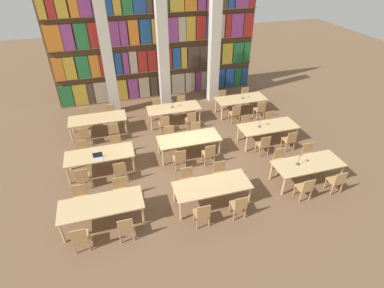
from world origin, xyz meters
name	(u,v)px	position (x,y,z in m)	size (l,w,h in m)	color
ground_plane	(190,155)	(0.00, 0.00, 0.00)	(40.00, 40.00, 0.00)	brown
bookshelf_bank	(158,46)	(0.02, 5.72, 2.62)	(10.17, 0.35, 5.50)	brown
pillar_left	(106,50)	(-2.48, 4.43, 3.00)	(0.47, 0.47, 6.00)	beige
pillar_center	(163,46)	(0.00, 4.43, 3.00)	(0.47, 0.47, 6.00)	beige
pillar_right	(214,41)	(2.48, 4.43, 3.00)	(0.47, 0.47, 6.00)	beige
reading_table_0	(101,206)	(-3.35, -2.53, 0.69)	(2.35, 0.96, 0.76)	tan
chair_0	(80,237)	(-3.96, -3.30, 0.47)	(0.42, 0.40, 0.87)	tan
chair_1	(81,197)	(-3.96, -1.77, 0.47)	(0.42, 0.40, 0.87)	tan
chair_2	(125,227)	(-2.78, -3.30, 0.47)	(0.42, 0.40, 0.87)	tan
chair_3	(120,190)	(-2.78, -1.77, 0.47)	(0.42, 0.40, 0.87)	tan
reading_table_1	(212,187)	(-0.07, -2.66, 0.69)	(2.35, 0.96, 0.76)	tan
chair_4	(202,213)	(-0.63, -3.42, 0.47)	(0.42, 0.40, 0.87)	tan
chair_5	(188,179)	(-0.63, -1.89, 0.47)	(0.42, 0.40, 0.87)	tan
chair_6	(239,205)	(0.51, -3.42, 0.47)	(0.42, 0.40, 0.87)	tan
chair_7	(220,173)	(0.51, -1.89, 0.47)	(0.42, 0.40, 0.87)	tan
reading_table_2	(308,165)	(3.37, -2.55, 0.69)	(2.35, 0.96, 0.76)	tan
chair_8	(305,188)	(2.81, -3.32, 0.47)	(0.42, 0.40, 0.87)	tan
chair_9	(280,160)	(2.81, -1.79, 0.47)	(0.42, 0.40, 0.87)	tan
chair_10	(337,181)	(3.98, -3.32, 0.47)	(0.42, 0.40, 0.87)	tan
chair_11	(309,154)	(3.98, -1.79, 0.47)	(0.42, 0.40, 0.87)	tan
desk_lamp_0	(300,157)	(3.00, -2.51, 1.07)	(0.14, 0.14, 0.46)	brown
reading_table_3	(100,155)	(-3.30, -0.04, 0.69)	(2.35, 0.96, 0.76)	tan
chair_12	(83,177)	(-3.91, -0.80, 0.47)	(0.42, 0.40, 0.87)	tan
chair_13	(83,151)	(-3.91, 0.73, 0.47)	(0.42, 0.40, 0.87)	tan
chair_14	(120,171)	(-2.70, -0.80, 0.47)	(0.42, 0.40, 0.87)	tan
chair_15	(116,146)	(-2.70, 0.73, 0.47)	(0.42, 0.40, 0.87)	tan
laptop	(98,158)	(-3.35, -0.32, 0.80)	(0.32, 0.22, 0.21)	silver
reading_table_4	(189,140)	(-0.03, 0.06, 0.69)	(2.35, 0.96, 0.76)	tan
chair_16	(180,158)	(-0.59, -0.71, 0.47)	(0.42, 0.40, 0.87)	tan
chair_17	(170,136)	(-0.59, 0.82, 0.47)	(0.42, 0.40, 0.87)	tan
chair_18	(209,153)	(0.51, -0.71, 0.47)	(0.42, 0.40, 0.87)	tan
chair_19	(197,132)	(0.51, 0.82, 0.47)	(0.42, 0.40, 0.87)	tan
reading_table_5	(268,127)	(3.27, 0.01, 0.69)	(2.35, 0.96, 0.76)	tan
chair_20	(263,144)	(2.70, -0.76, 0.47)	(0.42, 0.40, 0.87)	tan
chair_21	(246,125)	(2.70, 0.77, 0.47)	(0.42, 0.40, 0.87)	tan
chair_22	(290,140)	(3.83, -0.76, 0.47)	(0.42, 0.40, 0.87)	tan
chair_23	(270,121)	(3.83, 0.77, 0.47)	(0.42, 0.40, 0.87)	tan
desk_lamp_1	(260,120)	(2.90, 0.05, 1.08)	(0.14, 0.14, 0.48)	brown
reading_table_6	(98,119)	(-3.29, 2.62, 0.69)	(2.35, 0.96, 0.76)	tan
chair_24	(85,135)	(-3.86, 1.85, 0.47)	(0.42, 0.40, 0.87)	tan
chair_25	(85,117)	(-3.86, 3.38, 0.47)	(0.42, 0.40, 0.87)	tan
chair_26	(114,131)	(-2.71, 1.85, 0.47)	(0.42, 0.40, 0.87)	tan
chair_27	(111,114)	(-2.71, 3.38, 0.47)	(0.42, 0.40, 0.87)	tan
reading_table_7	(174,109)	(0.01, 2.64, 0.69)	(2.35, 0.96, 0.76)	tan
chair_28	(164,123)	(-0.60, 1.88, 0.47)	(0.42, 0.40, 0.87)	tan
chair_29	(157,107)	(-0.60, 3.41, 0.47)	(0.42, 0.40, 0.87)	tan
chair_30	(191,119)	(0.57, 1.88, 0.47)	(0.42, 0.40, 0.87)	tan
chair_31	(182,104)	(0.57, 3.41, 0.47)	(0.42, 0.40, 0.87)	tan
desk_lamp_2	(172,102)	(-0.05, 2.67, 1.02)	(0.14, 0.14, 0.39)	brown
reading_table_8	(241,100)	(3.27, 2.65, 0.69)	(2.35, 0.96, 0.76)	tan
chair_32	(235,113)	(2.66, 1.88, 0.47)	(0.42, 0.40, 0.87)	tan
chair_33	(223,99)	(2.66, 3.41, 0.47)	(0.42, 0.40, 0.87)	tan
chair_34	(260,109)	(3.89, 1.88, 0.47)	(0.42, 0.40, 0.87)	tan
chair_35	(246,96)	(3.89, 3.41, 0.47)	(0.42, 0.40, 0.87)	tan
desk_lamp_3	(243,93)	(3.34, 2.63, 1.02)	(0.14, 0.14, 0.40)	brown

